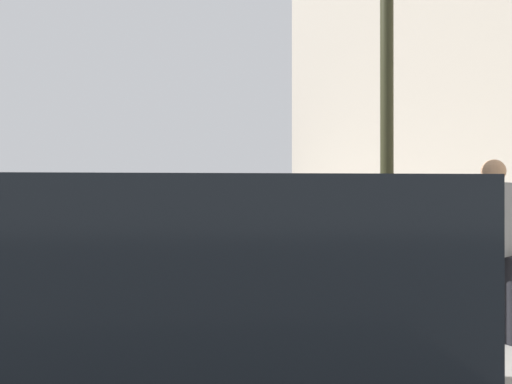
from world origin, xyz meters
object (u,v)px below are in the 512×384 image
parked_car_black (198,327)px  rolling_suitcase (478,292)px  parked_car_charcoal (209,233)px  pedestrian_grey_coat (494,243)px  pedestrian_black_coat (272,202)px  pedestrian_burgundy_coat (253,201)px  parked_car_white (210,217)px

parked_car_black → rolling_suitcase: 3.45m
parked_car_charcoal → pedestrian_grey_coat: (-4.51, -2.52, 0.26)m
pedestrian_black_coat → rolling_suitcase: bearing=178.2°
pedestrian_burgundy_coat → parked_car_black: bearing=173.5°
parked_car_white → parked_car_black: bearing=179.1°
pedestrian_burgundy_coat → rolling_suitcase: (-20.57, -0.23, -0.61)m
parked_car_white → rolling_suitcase: parked_car_white is taller
rolling_suitcase → parked_car_white: bearing=15.3°
parked_car_black → parked_car_charcoal: bearing=-1.0°
parked_car_black → parked_car_charcoal: size_ratio=1.06×
parked_car_white → parked_car_charcoal: bearing=179.2°
parked_car_white → rolling_suitcase: (-9.51, -2.61, -0.30)m
pedestrian_grey_coat → pedestrian_black_coat: size_ratio=0.98×
pedestrian_black_coat → parked_car_charcoal: bearing=167.5°
pedestrian_burgundy_coat → rolling_suitcase: size_ratio=1.77×
parked_car_white → pedestrian_burgundy_coat: size_ratio=2.62×
pedestrian_black_coat → rolling_suitcase: pedestrian_black_coat is taller
parked_car_black → parked_car_charcoal: 5.99m
parked_car_white → pedestrian_black_coat: (9.23, -3.19, 0.28)m
pedestrian_grey_coat → rolling_suitcase: 0.78m
parked_car_black → pedestrian_grey_coat: bearing=-60.6°
pedestrian_grey_coat → pedestrian_burgundy_coat: pedestrian_burgundy_coat is taller
pedestrian_burgundy_coat → pedestrian_grey_coat: bearing=-179.8°
parked_car_black → rolling_suitcase: parked_car_black is taller
parked_car_black → pedestrian_burgundy_coat: 22.72m
parked_car_charcoal → pedestrian_burgundy_coat: (16.59, -2.45, 0.31)m
parked_car_white → pedestrian_black_coat: pedestrian_black_coat is taller
parked_car_charcoal → pedestrian_black_coat: pedestrian_black_coat is taller
parked_car_charcoal → pedestrian_burgundy_coat: 16.77m
parked_car_charcoal → pedestrian_black_coat: 15.11m
parked_car_black → pedestrian_black_coat: (20.74, -3.37, 0.27)m
pedestrian_black_coat → rolling_suitcase: size_ratio=1.70×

